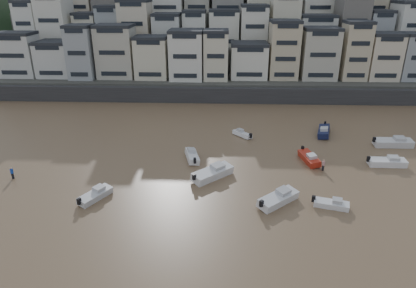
{
  "coord_description": "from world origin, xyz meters",
  "views": [
    {
      "loc": [
        5.14,
        -18.53,
        24.47
      ],
      "look_at": [
        3.18,
        30.0,
        4.0
      ],
      "focal_mm": 32.0,
      "sensor_mm": 36.0,
      "label": 1
    }
  ],
  "objects_px": {
    "boat_c": "(213,172)",
    "boat_h": "(242,133)",
    "boat_g": "(393,141)",
    "person_blue": "(12,173)",
    "boat_a": "(278,197)",
    "boat_i": "(324,130)",
    "boat_b": "(332,203)",
    "boat_f": "(192,155)",
    "person_pink": "(323,165)",
    "boat_d": "(387,161)",
    "boat_j": "(95,194)",
    "boat_e": "(309,157)"
  },
  "relations": [
    {
      "from": "boat_e",
      "to": "boat_i",
      "type": "relative_size",
      "value": 0.89
    },
    {
      "from": "boat_g",
      "to": "boat_a",
      "type": "bearing_deg",
      "value": -139.59
    },
    {
      "from": "boat_c",
      "to": "boat_i",
      "type": "xyz_separation_m",
      "value": [
        19.62,
        17.38,
        -0.09
      ]
    },
    {
      "from": "boat_e",
      "to": "boat_j",
      "type": "bearing_deg",
      "value": -78.87
    },
    {
      "from": "boat_b",
      "to": "boat_h",
      "type": "bearing_deg",
      "value": 128.82
    },
    {
      "from": "boat_b",
      "to": "boat_j",
      "type": "bearing_deg",
      "value": -165.51
    },
    {
      "from": "boat_d",
      "to": "boat_h",
      "type": "xyz_separation_m",
      "value": [
        -21.01,
        11.04,
        -0.22
      ]
    },
    {
      "from": "boat_g",
      "to": "person_blue",
      "type": "height_order",
      "value": "boat_g"
    },
    {
      "from": "boat_c",
      "to": "boat_f",
      "type": "relative_size",
      "value": 1.29
    },
    {
      "from": "boat_d",
      "to": "person_blue",
      "type": "height_order",
      "value": "person_blue"
    },
    {
      "from": "boat_h",
      "to": "boat_j",
      "type": "bearing_deg",
      "value": 97.14
    },
    {
      "from": "boat_g",
      "to": "boat_h",
      "type": "distance_m",
      "value": 25.22
    },
    {
      "from": "boat_c",
      "to": "boat_i",
      "type": "relative_size",
      "value": 1.1
    },
    {
      "from": "boat_c",
      "to": "boat_e",
      "type": "relative_size",
      "value": 1.23
    },
    {
      "from": "boat_b",
      "to": "boat_h",
      "type": "xyz_separation_m",
      "value": [
        -9.68,
        22.92,
        -0.02
      ]
    },
    {
      "from": "boat_c",
      "to": "boat_i",
      "type": "height_order",
      "value": "boat_c"
    },
    {
      "from": "boat_e",
      "to": "person_blue",
      "type": "relative_size",
      "value": 3.24
    },
    {
      "from": "boat_a",
      "to": "person_blue",
      "type": "bearing_deg",
      "value": 130.47
    },
    {
      "from": "boat_b",
      "to": "boat_e",
      "type": "distance_m",
      "value": 12.84
    },
    {
      "from": "boat_c",
      "to": "boat_d",
      "type": "bearing_deg",
      "value": -32.49
    },
    {
      "from": "boat_f",
      "to": "person_pink",
      "type": "height_order",
      "value": "person_pink"
    },
    {
      "from": "boat_i",
      "to": "boat_h",
      "type": "bearing_deg",
      "value": -67.54
    },
    {
      "from": "person_blue",
      "to": "boat_f",
      "type": "bearing_deg",
      "value": 16.5
    },
    {
      "from": "boat_d",
      "to": "boat_f",
      "type": "height_order",
      "value": "boat_d"
    },
    {
      "from": "boat_a",
      "to": "boat_g",
      "type": "height_order",
      "value": "boat_g"
    },
    {
      "from": "boat_d",
      "to": "person_pink",
      "type": "height_order",
      "value": "person_pink"
    },
    {
      "from": "boat_b",
      "to": "person_blue",
      "type": "distance_m",
      "value": 42.68
    },
    {
      "from": "boat_f",
      "to": "boat_h",
      "type": "height_order",
      "value": "boat_f"
    },
    {
      "from": "boat_d",
      "to": "boat_i",
      "type": "height_order",
      "value": "boat_i"
    },
    {
      "from": "boat_i",
      "to": "boat_j",
      "type": "height_order",
      "value": "boat_i"
    },
    {
      "from": "boat_b",
      "to": "boat_j",
      "type": "height_order",
      "value": "boat_j"
    },
    {
      "from": "boat_a",
      "to": "boat_c",
      "type": "height_order",
      "value": "boat_c"
    },
    {
      "from": "person_blue",
      "to": "boat_c",
      "type": "bearing_deg",
      "value": 2.73
    },
    {
      "from": "boat_c",
      "to": "person_blue",
      "type": "relative_size",
      "value": 3.98
    },
    {
      "from": "boat_c",
      "to": "boat_h",
      "type": "relative_size",
      "value": 1.61
    },
    {
      "from": "boat_a",
      "to": "boat_d",
      "type": "xyz_separation_m",
      "value": [
        17.64,
        11.25,
        -0.06
      ]
    },
    {
      "from": "boat_a",
      "to": "boat_h",
      "type": "xyz_separation_m",
      "value": [
        -3.37,
        22.29,
        -0.28
      ]
    },
    {
      "from": "boat_d",
      "to": "boat_g",
      "type": "distance_m",
      "value": 8.46
    },
    {
      "from": "boat_d",
      "to": "person_pink",
      "type": "bearing_deg",
      "value": -168.58
    },
    {
      "from": "person_pink",
      "to": "boat_h",
      "type": "bearing_deg",
      "value": 130.58
    },
    {
      "from": "boat_a",
      "to": "boat_c",
      "type": "bearing_deg",
      "value": 100.78
    },
    {
      "from": "boat_b",
      "to": "person_blue",
      "type": "height_order",
      "value": "person_blue"
    },
    {
      "from": "boat_d",
      "to": "boat_j",
      "type": "distance_m",
      "value": 41.91
    },
    {
      "from": "boat_f",
      "to": "boat_a",
      "type": "bearing_deg",
      "value": -150.16
    },
    {
      "from": "boat_a",
      "to": "boat_b",
      "type": "xyz_separation_m",
      "value": [
        6.31,
        -0.63,
        -0.26
      ]
    },
    {
      "from": "boat_j",
      "to": "person_pink",
      "type": "relative_size",
      "value": 2.97
    },
    {
      "from": "boat_i",
      "to": "boat_b",
      "type": "bearing_deg",
      "value": 5.11
    },
    {
      "from": "boat_b",
      "to": "boat_g",
      "type": "height_order",
      "value": "boat_g"
    },
    {
      "from": "boat_f",
      "to": "person_pink",
      "type": "xyz_separation_m",
      "value": [
        19.3,
        -2.94,
        0.14
      ]
    },
    {
      "from": "person_pink",
      "to": "boat_g",
      "type": "bearing_deg",
      "value": 34.18
    }
  ]
}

